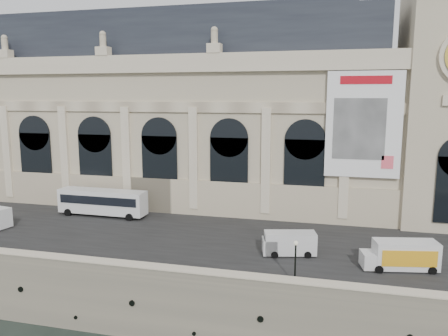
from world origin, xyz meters
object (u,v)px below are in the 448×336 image
object	(u,v)px
bus_left	(102,202)
lamp_right	(295,263)
van_c	(287,243)
box_truck	(401,255)

from	to	relation	value
bus_left	lamp_right	world-z (taller)	lamp_right
bus_left	van_c	world-z (taller)	bus_left
lamp_right	van_c	bearing A→B (deg)	101.70
van_c	box_truck	world-z (taller)	box_truck
box_truck	lamp_right	bearing A→B (deg)	-148.31
lamp_right	bus_left	bearing A→B (deg)	150.13
bus_left	box_truck	xyz separation A→B (m)	(37.38, -10.06, -0.64)
bus_left	box_truck	distance (m)	38.72
van_c	lamp_right	size ratio (longest dim) A/B	1.44
box_truck	lamp_right	size ratio (longest dim) A/B	1.81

